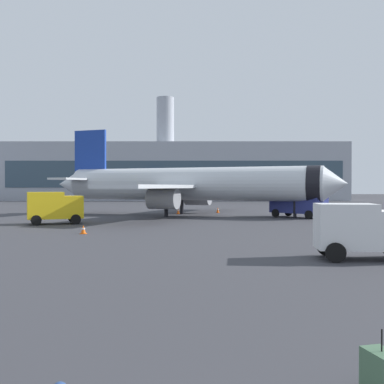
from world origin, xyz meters
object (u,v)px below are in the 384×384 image
Objects in this scene: service_truck at (55,206)px; cargo_van at (364,228)px; safety_cone_near at (219,210)px; safety_cone_far at (179,211)px; safety_cone_mid at (84,229)px; rolling_suitcase at (383,373)px; fuel_truck at (298,201)px; airplane_at_gate at (189,184)px.

cargo_van is at bearing -44.48° from service_truck.
safety_cone_near is 0.89× the size of safety_cone_far.
safety_cone_near is at bearing 25.64° from safety_cone_far.
safety_cone_mid is at bearing 143.93° from cargo_van.
fuel_truck is at bearing 78.68° from rolling_suitcase.
cargo_van is 4.16× the size of rolling_suitcase.
fuel_truck is 14.83m from safety_cone_far.
safety_cone_mid is at bearing -138.33° from fuel_truck.
fuel_truck is at bearing 82.84° from cargo_van.
service_truck is 1.15× the size of cargo_van.
fuel_truck is (24.04, 8.65, 0.16)m from service_truck.
safety_cone_near reaches higher than safety_cone_mid.
cargo_van reaches higher than rolling_suitcase.
service_truck is 28.63m from cargo_van.
cargo_van is at bearing -75.27° from airplane_at_gate.
cargo_van is at bearing -74.63° from safety_cone_far.
cargo_van is 7.16× the size of safety_cone_mid.
airplane_at_gate is at bearing 104.73° from cargo_van.
cargo_van is (8.39, -31.91, -2.21)m from airplane_at_gate.
safety_cone_near is at bearing 89.69° from rolling_suitcase.
service_truck is 0.88× the size of fuel_truck.
rolling_suitcase is at bearing -85.64° from airplane_at_gate.
safety_cone_far is (-9.67, 35.18, -1.05)m from cargo_van.
rolling_suitcase is at bearing -90.31° from safety_cone_near.
airplane_at_gate is 4.79m from safety_cone_far.
cargo_van is at bearing -36.07° from safety_cone_mid.
safety_cone_mid is at bearing -104.41° from safety_cone_far.
fuel_truck is 28.94m from cargo_van.
rolling_suitcase reaches higher than safety_cone_far.
fuel_truck reaches higher than safety_cone_near.
rolling_suitcase reaches higher than safety_cone_mid.
service_truck reaches higher than rolling_suitcase.
airplane_at_gate is 17.02m from service_truck.
fuel_truck is (12.00, -3.20, -1.88)m from airplane_at_gate.
safety_cone_mid is 27.51m from rolling_suitcase.
cargo_van is 14.68m from rolling_suitcase.
fuel_truck is 43.38m from rolling_suitcase.
airplane_at_gate is at bearing -68.63° from safety_cone_far.
safety_cone_near is (-4.62, 37.60, -1.09)m from cargo_van.
safety_cone_near is at bearing 132.81° from fuel_truck.
safety_cone_far is at bearing 95.56° from rolling_suitcase.
safety_cone_near is 51.40m from rolling_suitcase.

